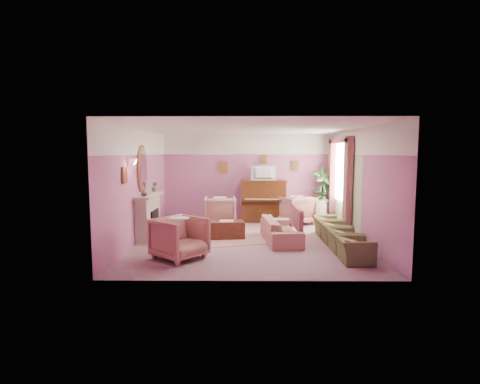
{
  "coord_description": "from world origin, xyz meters",
  "views": [
    {
      "loc": [
        -0.14,
        -9.26,
        2.2
      ],
      "look_at": [
        -0.23,
        0.4,
        1.19
      ],
      "focal_mm": 28.0,
      "sensor_mm": 36.0,
      "label": 1
    }
  ],
  "objects_px": {
    "television": "(264,172)",
    "sofa": "(281,226)",
    "floral_armchair_left": "(220,210)",
    "floral_armchair_front": "(180,236)",
    "coffee_table": "(225,230)",
    "olive_chair_d": "(327,223)",
    "olive_chair_c": "(335,229)",
    "olive_chair_b": "(343,237)",
    "olive_chair_a": "(354,246)",
    "floral_armchair_right": "(296,208)",
    "piano": "(263,201)",
    "side_table": "(319,211)"
  },
  "relations": [
    {
      "from": "floral_armchair_right",
      "to": "olive_chair_b",
      "type": "distance_m",
      "value": 3.38
    },
    {
      "from": "television",
      "to": "olive_chair_b",
      "type": "distance_m",
      "value": 4.22
    },
    {
      "from": "coffee_table",
      "to": "olive_chair_c",
      "type": "height_order",
      "value": "olive_chair_c"
    },
    {
      "from": "floral_armchair_front",
      "to": "olive_chair_b",
      "type": "height_order",
      "value": "floral_armchair_front"
    },
    {
      "from": "floral_armchair_right",
      "to": "olive_chair_a",
      "type": "distance_m",
      "value": 4.19
    },
    {
      "from": "coffee_table",
      "to": "floral_armchair_right",
      "type": "relative_size",
      "value": 1.04
    },
    {
      "from": "piano",
      "to": "olive_chair_c",
      "type": "height_order",
      "value": "piano"
    },
    {
      "from": "floral_armchair_front",
      "to": "coffee_table",
      "type": "bearing_deg",
      "value": 65.94
    },
    {
      "from": "olive_chair_d",
      "to": "sofa",
      "type": "bearing_deg",
      "value": -153.58
    },
    {
      "from": "television",
      "to": "floral_armchair_front",
      "type": "bearing_deg",
      "value": -114.74
    },
    {
      "from": "coffee_table",
      "to": "sofa",
      "type": "height_order",
      "value": "sofa"
    },
    {
      "from": "olive_chair_a",
      "to": "olive_chair_d",
      "type": "height_order",
      "value": "same"
    },
    {
      "from": "floral_armchair_left",
      "to": "olive_chair_d",
      "type": "height_order",
      "value": "floral_armchair_left"
    },
    {
      "from": "floral_armchair_front",
      "to": "floral_armchair_left",
      "type": "bearing_deg",
      "value": 80.39
    },
    {
      "from": "floral_armchair_left",
      "to": "floral_armchair_right",
      "type": "distance_m",
      "value": 2.38
    },
    {
      "from": "coffee_table",
      "to": "olive_chair_a",
      "type": "distance_m",
      "value": 3.45
    },
    {
      "from": "television",
      "to": "olive_chair_b",
      "type": "relative_size",
      "value": 1.03
    },
    {
      "from": "floral_armchair_left",
      "to": "floral_armchair_front",
      "type": "xyz_separation_m",
      "value": [
        -0.61,
        -3.63,
        0.0
      ]
    },
    {
      "from": "sofa",
      "to": "side_table",
      "type": "xyz_separation_m",
      "value": [
        1.48,
        2.64,
        -0.04
      ]
    },
    {
      "from": "olive_chair_b",
      "to": "floral_armchair_right",
      "type": "bearing_deg",
      "value": 99.92
    },
    {
      "from": "sofa",
      "to": "side_table",
      "type": "bearing_deg",
      "value": 60.62
    },
    {
      "from": "olive_chair_d",
      "to": "olive_chair_b",
      "type": "bearing_deg",
      "value": -90.0
    },
    {
      "from": "floral_armchair_front",
      "to": "olive_chair_a",
      "type": "bearing_deg",
      "value": -3.92
    },
    {
      "from": "floral_armchair_left",
      "to": "olive_chair_c",
      "type": "height_order",
      "value": "floral_armchair_left"
    },
    {
      "from": "piano",
      "to": "olive_chair_c",
      "type": "relative_size",
      "value": 1.8
    },
    {
      "from": "sofa",
      "to": "side_table",
      "type": "distance_m",
      "value": 3.03
    },
    {
      "from": "piano",
      "to": "television",
      "type": "height_order",
      "value": "television"
    },
    {
      "from": "sofa",
      "to": "floral_armchair_left",
      "type": "relative_size",
      "value": 2.02
    },
    {
      "from": "floral_armchair_front",
      "to": "sofa",
      "type": "bearing_deg",
      "value": 34.83
    },
    {
      "from": "television",
      "to": "floral_armchair_front",
      "type": "distance_m",
      "value": 4.83
    },
    {
      "from": "piano",
      "to": "television",
      "type": "relative_size",
      "value": 1.75
    },
    {
      "from": "coffee_table",
      "to": "olive_chair_d",
      "type": "height_order",
      "value": "olive_chair_d"
    },
    {
      "from": "piano",
      "to": "olive_chair_c",
      "type": "xyz_separation_m",
      "value": [
        1.59,
        -2.92,
        -0.31
      ]
    },
    {
      "from": "floral_armchair_front",
      "to": "television",
      "type": "bearing_deg",
      "value": 65.26
    },
    {
      "from": "coffee_table",
      "to": "floral_armchair_right",
      "type": "distance_m",
      "value": 2.95
    },
    {
      "from": "television",
      "to": "sofa",
      "type": "distance_m",
      "value": 2.97
    },
    {
      "from": "side_table",
      "to": "olive_chair_c",
      "type": "bearing_deg",
      "value": -93.78
    },
    {
      "from": "piano",
      "to": "olive_chair_b",
      "type": "xyz_separation_m",
      "value": [
        1.59,
        -3.74,
        -0.31
      ]
    },
    {
      "from": "coffee_table",
      "to": "olive_chair_b",
      "type": "distance_m",
      "value": 3.02
    },
    {
      "from": "piano",
      "to": "olive_chair_d",
      "type": "bearing_deg",
      "value": -52.97
    },
    {
      "from": "piano",
      "to": "olive_chair_a",
      "type": "distance_m",
      "value": 4.84
    },
    {
      "from": "floral_armchair_front",
      "to": "side_table",
      "type": "xyz_separation_m",
      "value": [
        3.74,
        4.21,
        -0.13
      ]
    },
    {
      "from": "piano",
      "to": "olive_chair_a",
      "type": "bearing_deg",
      "value": -70.82
    },
    {
      "from": "piano",
      "to": "olive_chair_d",
      "type": "distance_m",
      "value": 2.66
    },
    {
      "from": "piano",
      "to": "floral_armchair_left",
      "type": "xyz_separation_m",
      "value": [
        -1.35,
        -0.69,
        -0.17
      ]
    },
    {
      "from": "sofa",
      "to": "olive_chair_d",
      "type": "distance_m",
      "value": 1.45
    },
    {
      "from": "olive_chair_a",
      "to": "floral_armchair_front",
      "type": "bearing_deg",
      "value": 176.08
    },
    {
      "from": "television",
      "to": "floral_armchair_front",
      "type": "xyz_separation_m",
      "value": [
        -1.97,
        -4.27,
        -1.12
      ]
    },
    {
      "from": "sofa",
      "to": "olive_chair_a",
      "type": "relative_size",
      "value": 2.51
    },
    {
      "from": "coffee_table",
      "to": "olive_chair_d",
      "type": "bearing_deg",
      "value": 7.05
    }
  ]
}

